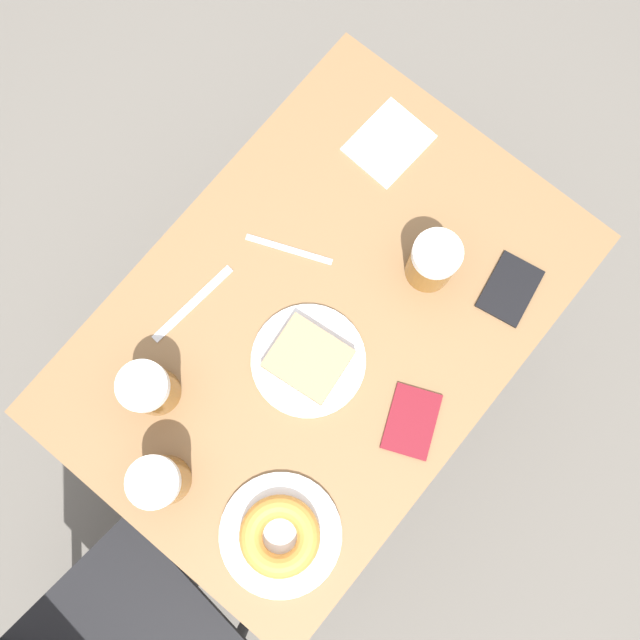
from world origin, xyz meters
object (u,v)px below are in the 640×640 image
(beer_mug_center, at_px, (433,262))
(passport_far_edge, at_px, (412,421))
(fork, at_px, (289,250))
(beer_mug_left, at_px, (150,389))
(knife, at_px, (193,304))
(plate_with_donut, at_px, (280,536))
(napkin_folded, at_px, (389,143))
(beer_mug_right, at_px, (160,481))
(passport_near_edge, at_px, (510,289))
(plate_with_cake, at_px, (308,360))

(beer_mug_center, relative_size, passport_far_edge, 0.86)
(beer_mug_center, relative_size, fork, 0.78)
(fork, distance_m, passport_far_edge, 0.40)
(beer_mug_left, height_order, knife, beer_mug_left)
(plate_with_donut, distance_m, beer_mug_center, 0.57)
(napkin_folded, bearing_deg, beer_mug_center, 144.44)
(beer_mug_right, relative_size, passport_near_edge, 0.93)
(beer_mug_center, height_order, fork, beer_mug_center)
(fork, height_order, passport_far_edge, passport_far_edge)
(plate_with_donut, height_order, beer_mug_left, beer_mug_left)
(beer_mug_right, bearing_deg, passport_far_edge, -127.27)
(beer_mug_left, height_order, fork, beer_mug_left)
(beer_mug_left, relative_size, beer_mug_center, 1.00)
(plate_with_cake, relative_size, beer_mug_left, 1.68)
(plate_with_cake, height_order, beer_mug_center, beer_mug_center)
(napkin_folded, bearing_deg, passport_near_edge, 166.58)
(beer_mug_center, height_order, napkin_folded, beer_mug_center)
(beer_mug_left, bearing_deg, plate_with_donut, 171.65)
(passport_near_edge, relative_size, passport_far_edge, 0.93)
(beer_mug_center, relative_size, beer_mug_right, 1.00)
(plate_with_donut, xyz_separation_m, passport_far_edge, (-0.06, -0.31, -0.02))
(fork, relative_size, passport_near_edge, 1.20)
(beer_mug_right, bearing_deg, beer_mug_center, -101.45)
(passport_near_edge, bearing_deg, knife, 42.14)
(beer_mug_center, distance_m, fork, 0.28)
(napkin_folded, relative_size, passport_far_edge, 1.06)
(plate_with_donut, xyz_separation_m, beer_mug_center, (0.10, -0.56, 0.04))
(napkin_folded, height_order, passport_far_edge, passport_far_edge)
(knife, xyz_separation_m, passport_far_edge, (-0.46, -0.09, 0.00))
(beer_mug_left, relative_size, napkin_folded, 0.81)
(fork, bearing_deg, plate_with_donut, 128.30)
(beer_mug_left, relative_size, knife, 0.65)
(beer_mug_left, bearing_deg, plate_with_cake, -128.74)
(beer_mug_center, relative_size, passport_near_edge, 0.93)
(beer_mug_left, distance_m, passport_near_edge, 0.70)
(beer_mug_left, distance_m, beer_mug_center, 0.56)
(plate_with_cake, height_order, plate_with_donut, plate_with_donut)
(beer_mug_left, xyz_separation_m, knife, (0.06, -0.17, -0.06))
(napkin_folded, bearing_deg, beer_mug_right, 97.17)
(napkin_folded, distance_m, fork, 0.30)
(fork, height_order, knife, same)
(knife, xyz_separation_m, passport_near_edge, (-0.45, -0.41, 0.00))
(beer_mug_center, bearing_deg, knife, 47.73)
(beer_mug_right, xyz_separation_m, passport_near_edge, (-0.27, -0.69, -0.06))
(beer_mug_left, xyz_separation_m, fork, (-0.01, -0.37, -0.06))
(passport_far_edge, bearing_deg, fork, -15.79)
(beer_mug_left, distance_m, passport_far_edge, 0.48)
(plate_with_donut, xyz_separation_m, beer_mug_right, (0.22, 0.06, 0.04))
(plate_with_cake, bearing_deg, plate_with_donut, 120.61)
(passport_far_edge, bearing_deg, knife, 11.02)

